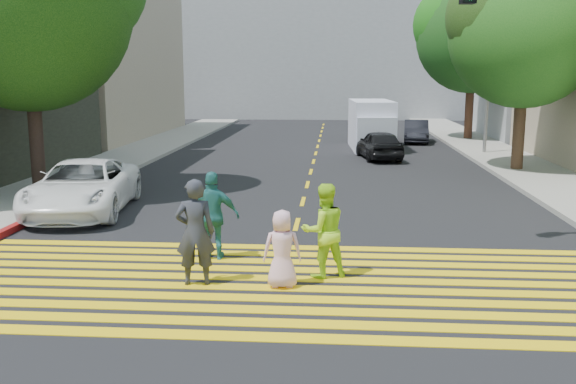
# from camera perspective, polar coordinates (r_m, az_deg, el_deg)

# --- Properties ---
(ground) EXTENTS (120.00, 120.00, 0.00)m
(ground) POSITION_cam_1_polar(r_m,az_deg,el_deg) (10.76, -1.22, -10.28)
(ground) COLOR black
(sidewalk_left) EXTENTS (3.00, 40.00, 0.15)m
(sidewalk_left) POSITION_cam_1_polar(r_m,az_deg,el_deg) (33.59, -12.14, 3.85)
(sidewalk_left) COLOR gray
(sidewalk_left) RESTS_ON ground
(sidewalk_right) EXTENTS (3.00, 60.00, 0.15)m
(sidewalk_right) POSITION_cam_1_polar(r_m,az_deg,el_deg) (26.38, 20.83, 1.64)
(sidewalk_right) COLOR gray
(sidewalk_right) RESTS_ON ground
(curb_red) EXTENTS (0.20, 8.00, 0.16)m
(curb_red) POSITION_cam_1_polar(r_m,az_deg,el_deg) (18.23, -21.43, -2.08)
(curb_red) COLOR maroon
(curb_red) RESTS_ON ground
(crosswalk) EXTENTS (13.40, 5.30, 0.01)m
(crosswalk) POSITION_cam_1_polar(r_m,az_deg,el_deg) (11.95, -0.63, -8.10)
(crosswalk) COLOR yellow
(crosswalk) RESTS_ON ground
(lane_line) EXTENTS (0.12, 34.40, 0.01)m
(lane_line) POSITION_cam_1_polar(r_m,az_deg,el_deg) (32.75, 2.57, 3.78)
(lane_line) COLOR yellow
(lane_line) RESTS_ON ground
(building_left_tan) EXTENTS (12.00, 16.00, 10.00)m
(building_left_tan) POSITION_cam_1_polar(r_m,az_deg,el_deg) (41.65, -20.17, 11.48)
(building_left_tan) COLOR tan
(building_left_tan) RESTS_ON ground
(building_right_grey) EXTENTS (10.00, 10.00, 10.00)m
(building_right_grey) POSITION_cam_1_polar(r_m,az_deg,el_deg) (42.41, 24.10, 11.19)
(building_right_grey) COLOR gray
(building_right_grey) RESTS_ON ground
(backdrop_block) EXTENTS (30.00, 8.00, 12.00)m
(backdrop_block) POSITION_cam_1_polar(r_m,az_deg,el_deg) (58.06, 3.42, 12.61)
(backdrop_block) COLOR gray
(backdrop_block) RESTS_ON ground
(tree_right_near) EXTENTS (6.47, 5.93, 8.40)m
(tree_right_near) POSITION_cam_1_polar(r_m,az_deg,el_deg) (26.58, 20.54, 13.87)
(tree_right_near) COLOR #3A2614
(tree_right_near) RESTS_ON ground
(tree_right_far) EXTENTS (8.02, 7.67, 9.22)m
(tree_right_far) POSITION_cam_1_polar(r_m,az_deg,el_deg) (38.54, 16.27, 13.66)
(tree_right_far) COLOR #3E2917
(tree_right_far) RESTS_ON ground
(pedestrian_man) EXTENTS (0.79, 0.59, 1.97)m
(pedestrian_man) POSITION_cam_1_polar(r_m,az_deg,el_deg) (11.75, -8.25, -3.56)
(pedestrian_man) COLOR #2D2F38
(pedestrian_man) RESTS_ON ground
(pedestrian_woman) EXTENTS (1.06, 0.94, 1.80)m
(pedestrian_woman) POSITION_cam_1_polar(r_m,az_deg,el_deg) (12.12, 3.20, -3.44)
(pedestrian_woman) COLOR #B0EE25
(pedestrian_woman) RESTS_ON ground
(pedestrian_child) EXTENTS (0.74, 0.52, 1.43)m
(pedestrian_child) POSITION_cam_1_polar(r_m,az_deg,el_deg) (11.55, -0.52, -5.09)
(pedestrian_child) COLOR #F1B7CC
(pedestrian_child) RESTS_ON ground
(pedestrian_extra) EXTENTS (1.09, 0.47, 1.85)m
(pedestrian_extra) POSITION_cam_1_polar(r_m,az_deg,el_deg) (13.33, -6.67, -2.12)
(pedestrian_extra) COLOR #277072
(pedestrian_extra) RESTS_ON ground
(white_sedan) EXTENTS (3.06, 5.51, 1.46)m
(white_sedan) POSITION_cam_1_polar(r_m,az_deg,el_deg) (18.63, -17.79, 0.44)
(white_sedan) COLOR white
(white_sedan) RESTS_ON ground
(dark_car_near) EXTENTS (2.16, 4.09, 1.33)m
(dark_car_near) POSITION_cam_1_polar(r_m,az_deg,el_deg) (29.28, 8.12, 4.19)
(dark_car_near) COLOR black
(dark_car_near) RESTS_ON ground
(silver_car) EXTENTS (2.18, 4.60, 1.30)m
(silver_car) POSITION_cam_1_polar(r_m,az_deg,el_deg) (38.79, 7.63, 5.70)
(silver_car) COLOR slate
(silver_car) RESTS_ON ground
(dark_car_parked) EXTENTS (1.69, 3.89, 1.24)m
(dark_car_parked) POSITION_cam_1_polar(r_m,az_deg,el_deg) (36.92, 11.32, 5.31)
(dark_car_parked) COLOR black
(dark_car_parked) RESTS_ON ground
(white_van) EXTENTS (2.25, 5.34, 2.47)m
(white_van) POSITION_cam_1_polar(r_m,az_deg,el_deg) (33.08, 7.44, 5.81)
(white_van) COLOR silver
(white_van) RESTS_ON ground
(street_lamp) EXTENTS (1.96, 0.56, 8.70)m
(street_lamp) POSITION_cam_1_polar(r_m,az_deg,el_deg) (31.62, 17.20, 12.16)
(street_lamp) COLOR gray
(street_lamp) RESTS_ON ground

